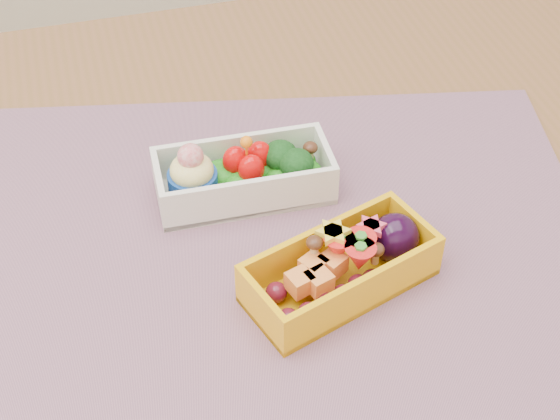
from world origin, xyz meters
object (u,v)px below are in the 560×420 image
object	(u,v)px
table	(264,301)
bento_yellow	(344,266)
bento_white	(243,175)
placemat	(273,248)

from	to	relation	value
table	bento_yellow	size ratio (longest dim) A/B	7.00
bento_white	placemat	bearing A→B (deg)	-81.46
table	placemat	distance (m)	0.10
bento_white	table	bearing A→B (deg)	-80.32
table	placemat	size ratio (longest dim) A/B	2.13
placemat	bento_white	world-z (taller)	bento_white
placemat	bento_yellow	xyz separation A→B (m)	(0.04, -0.06, 0.02)
bento_yellow	bento_white	bearing A→B (deg)	93.32
placemat	bento_yellow	distance (m)	0.08
table	bento_yellow	bearing A→B (deg)	-61.71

